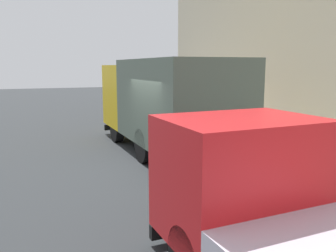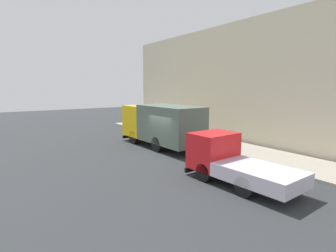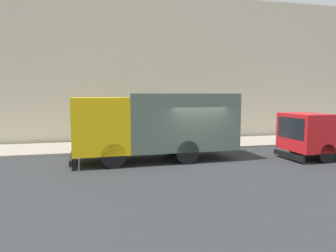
{
  "view_description": "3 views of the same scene",
  "coord_description": "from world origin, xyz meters",
  "px_view_note": "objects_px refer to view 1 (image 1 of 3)",
  "views": [
    {
      "loc": [
        -3.1,
        -9.37,
        2.88
      ],
      "look_at": [
        0.62,
        0.37,
        1.11
      ],
      "focal_mm": 37.67,
      "sensor_mm": 36.0,
      "label": 1
    },
    {
      "loc": [
        -9.46,
        -14.41,
        4.39
      ],
      "look_at": [
        1.8,
        1.97,
        1.46
      ],
      "focal_mm": 28.32,
      "sensor_mm": 36.0,
      "label": 2
    },
    {
      "loc": [
        -13.13,
        4.45,
        3.08
      ],
      "look_at": [
        1.23,
        1.11,
        1.56
      ],
      "focal_mm": 33.47,
      "sensor_mm": 36.0,
      "label": 3
    }
  ],
  "objects_px": {
    "pedestrian_walking": "(250,111)",
    "street_sign_post": "(221,101)",
    "large_utility_truck": "(164,100)",
    "traffic_cone_orange": "(198,120)",
    "small_flatbed_truck": "(295,227)"
  },
  "relations": [
    {
      "from": "small_flatbed_truck",
      "to": "street_sign_post",
      "type": "height_order",
      "value": "street_sign_post"
    },
    {
      "from": "small_flatbed_truck",
      "to": "pedestrian_walking",
      "type": "distance_m",
      "value": 11.35
    },
    {
      "from": "pedestrian_walking",
      "to": "traffic_cone_orange",
      "type": "distance_m",
      "value": 2.45
    },
    {
      "from": "street_sign_post",
      "to": "traffic_cone_orange",
      "type": "bearing_deg",
      "value": 80.26
    },
    {
      "from": "small_flatbed_truck",
      "to": "pedestrian_walking",
      "type": "height_order",
      "value": "small_flatbed_truck"
    },
    {
      "from": "small_flatbed_truck",
      "to": "pedestrian_walking",
      "type": "bearing_deg",
      "value": 55.73
    },
    {
      "from": "pedestrian_walking",
      "to": "street_sign_post",
      "type": "xyz_separation_m",
      "value": [
        -2.13,
        -1.25,
        0.59
      ]
    },
    {
      "from": "large_utility_truck",
      "to": "pedestrian_walking",
      "type": "height_order",
      "value": "large_utility_truck"
    },
    {
      "from": "small_flatbed_truck",
      "to": "large_utility_truck",
      "type": "bearing_deg",
      "value": 77.63
    },
    {
      "from": "small_flatbed_truck",
      "to": "street_sign_post",
      "type": "xyz_separation_m",
      "value": [
        3.76,
        8.45,
        0.57
      ]
    },
    {
      "from": "large_utility_truck",
      "to": "pedestrian_walking",
      "type": "xyz_separation_m",
      "value": [
        4.57,
        1.69,
        -0.75
      ]
    },
    {
      "from": "pedestrian_walking",
      "to": "large_utility_truck",
      "type": "bearing_deg",
      "value": 2.25
    },
    {
      "from": "large_utility_truck",
      "to": "street_sign_post",
      "type": "relative_size",
      "value": 3.07
    },
    {
      "from": "traffic_cone_orange",
      "to": "street_sign_post",
      "type": "xyz_separation_m",
      "value": [
        -0.51,
        -3.0,
        1.17
      ]
    },
    {
      "from": "traffic_cone_orange",
      "to": "small_flatbed_truck",
      "type": "bearing_deg",
      "value": -110.46
    }
  ]
}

